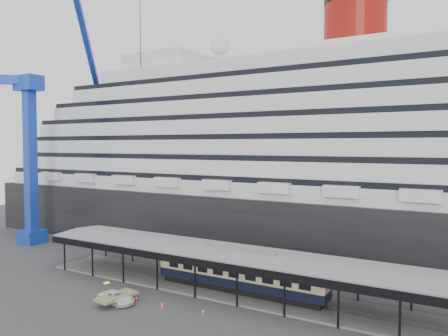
{
  "coord_description": "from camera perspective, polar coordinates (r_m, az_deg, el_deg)",
  "views": [
    {
      "loc": [
        26.21,
        -41.86,
        18.36
      ],
      "look_at": [
        -2.98,
        8.0,
        15.33
      ],
      "focal_mm": 35.0,
      "sensor_mm": 36.0,
      "label": 1
    }
  ],
  "objects": [
    {
      "name": "traffic_cone_mid",
      "position": [
        52.06,
        -8.08,
        -17.29
      ],
      "size": [
        0.4,
        0.4,
        0.67
      ],
      "rotation": [
        0.0,
        0.0,
        0.19
      ],
      "color": "#FB520D",
      "rests_on": "ground"
    },
    {
      "name": "platform_canopy",
      "position": [
        56.03,
        1.11,
        -13.59
      ],
      "size": [
        56.0,
        9.18,
        5.3
      ],
      "color": "slate",
      "rests_on": "ground"
    },
    {
      "name": "pullman_carriage",
      "position": [
        55.49,
        2.02,
        -13.42
      ],
      "size": [
        22.49,
        3.15,
        22.08
      ],
      "rotation": [
        0.0,
        0.0,
        -0.0
      ],
      "color": "black",
      "rests_on": "ground"
    },
    {
      "name": "traffic_cone_right",
      "position": [
        49.81,
        -2.74,
        -18.23
      ],
      "size": [
        0.41,
        0.41,
        0.66
      ],
      "rotation": [
        0.0,
        0.0,
        -0.23
      ],
      "color": "#DD440C",
      "rests_on": "ground"
    },
    {
      "name": "traffic_cone_left",
      "position": [
        54.37,
        -11.4,
        -16.43
      ],
      "size": [
        0.41,
        0.41,
        0.66
      ],
      "rotation": [
        0.0,
        0.0,
        0.23
      ],
      "color": "red",
      "rests_on": "ground"
    },
    {
      "name": "crane_blue",
      "position": [
        88.57,
        -23.35,
        3.79
      ],
      "size": [
        22.63,
        19.19,
        47.6
      ],
      "color": "blue",
      "rests_on": "ground"
    },
    {
      "name": "cruise_ship",
      "position": [
        78.36,
        10.86,
        2.94
      ],
      "size": [
        130.0,
        30.0,
        43.9
      ],
      "color": "black",
      "rests_on": "ground"
    },
    {
      "name": "port_truck",
      "position": [
        54.28,
        -13.87,
        -16.12
      ],
      "size": [
        5.02,
        2.77,
        1.33
      ],
      "primitive_type": "imported",
      "rotation": [
        0.0,
        0.0,
        1.45
      ],
      "color": "white",
      "rests_on": "ground"
    },
    {
      "name": "ground",
      "position": [
        52.69,
        -1.67,
        -17.39
      ],
      "size": [
        200.0,
        200.0,
        0.0
      ],
      "primitive_type": "plane",
      "color": "#3A3A3D",
      "rests_on": "ground"
    }
  ]
}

